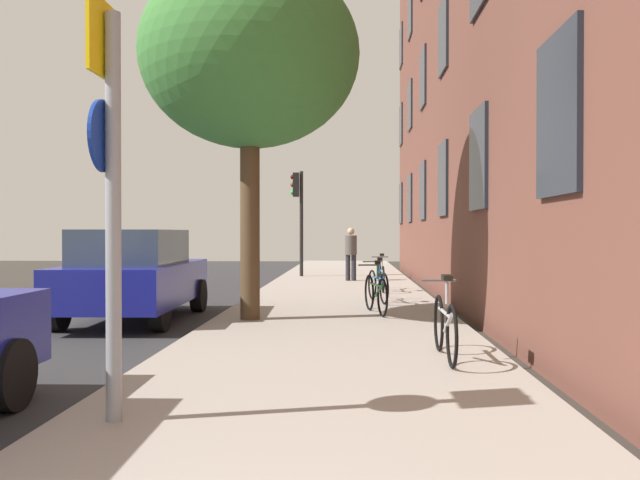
{
  "coord_description": "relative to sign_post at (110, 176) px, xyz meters",
  "views": [
    {
      "loc": [
        1.34,
        -0.67,
        1.58
      ],
      "look_at": [
        0.7,
        13.58,
        1.42
      ],
      "focal_mm": 37.65,
      "sensor_mm": 36.0,
      "label": 1
    }
  ],
  "objects": [
    {
      "name": "ground_plane",
      "position": [
        -1.88,
        10.56,
        -2.02
      ],
      "size": [
        41.8,
        41.8,
        0.0
      ],
      "primitive_type": "plane",
      "color": "#332D28"
    },
    {
      "name": "bicycle_3",
      "position": [
        2.64,
        11.67,
        -1.53
      ],
      "size": [
        0.42,
        1.72,
        0.94
      ],
      "color": "black",
      "rests_on": "sidewalk"
    },
    {
      "name": "bicycle_0",
      "position": [
        2.95,
        2.67,
        -1.51
      ],
      "size": [
        0.42,
        1.74,
        0.98
      ],
      "color": "black",
      "rests_on": "sidewalk"
    },
    {
      "name": "sign_post",
      "position": [
        0.0,
        0.0,
        0.0
      ],
      "size": [
        0.16,
        0.6,
        3.26
      ],
      "color": "gray",
      "rests_on": "sidewalk"
    },
    {
      "name": "tree_near",
      "position": [
        0.17,
        6.11,
        2.53
      ],
      "size": [
        3.69,
        3.69,
        6.02
      ],
      "color": "#4C3823",
      "rests_on": "sidewalk"
    },
    {
      "name": "bicycle_1",
      "position": [
        2.32,
        6.99,
        -1.52
      ],
      "size": [
        0.49,
        1.65,
        0.96
      ],
      "color": "black",
      "rests_on": "sidewalk"
    },
    {
      "name": "road_asphalt",
      "position": [
        -3.98,
        10.56,
        -2.01
      ],
      "size": [
        7.0,
        38.0,
        0.01
      ],
      "primitive_type": "cube",
      "color": "#2D2D30",
      "rests_on": "ground"
    },
    {
      "name": "car_1",
      "position": [
        -1.97,
        6.64,
        -1.17
      ],
      "size": [
        1.97,
        4.29,
        1.62
      ],
      "color": "navy",
      "rests_on": "road_asphalt"
    },
    {
      "name": "pedestrian_0",
      "position": [
        1.88,
        15.22,
        -0.98
      ],
      "size": [
        0.5,
        0.5,
        1.6
      ],
      "color": "#26262D",
      "rests_on": "sidewalk"
    },
    {
      "name": "traffic_light",
      "position": [
        0.12,
        17.24,
        0.51
      ],
      "size": [
        0.43,
        0.24,
        3.51
      ],
      "color": "black",
      "rests_on": "sidewalk"
    },
    {
      "name": "bicycle_2",
      "position": [
        2.44,
        9.01,
        -1.53
      ],
      "size": [
        0.51,
        1.61,
        0.94
      ],
      "color": "black",
      "rests_on": "sidewalk"
    },
    {
      "name": "sidewalk",
      "position": [
        1.62,
        10.56,
        -1.96
      ],
      "size": [
        4.2,
        38.0,
        0.12
      ],
      "primitive_type": "cube",
      "color": "#9E9389",
      "rests_on": "ground"
    }
  ]
}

